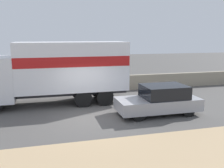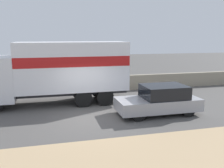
# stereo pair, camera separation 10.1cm
# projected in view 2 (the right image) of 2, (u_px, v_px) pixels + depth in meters

# --- Properties ---
(ground_plane) EXTENTS (80.00, 80.00, 0.00)m
(ground_plane) POSITION_uv_depth(u_px,v_px,m) (89.00, 118.00, 12.14)
(ground_plane) COLOR #514F4C
(stone_wall_backdrop) EXTENTS (60.00, 0.35, 1.08)m
(stone_wall_backdrop) POSITION_uv_depth(u_px,v_px,m) (76.00, 85.00, 17.48)
(stone_wall_backdrop) COLOR gray
(stone_wall_backdrop) RESTS_ON ground_plane
(box_truck) EXTENTS (8.42, 2.45, 3.59)m
(box_truck) POSITION_uv_depth(u_px,v_px,m) (58.00, 69.00, 14.30)
(box_truck) COLOR silver
(box_truck) RESTS_ON ground_plane
(car_hatchback) EXTENTS (4.18, 1.81, 1.48)m
(car_hatchback) POSITION_uv_depth(u_px,v_px,m) (160.00, 100.00, 12.64)
(car_hatchback) COLOR #9E9EA3
(car_hatchback) RESTS_ON ground_plane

